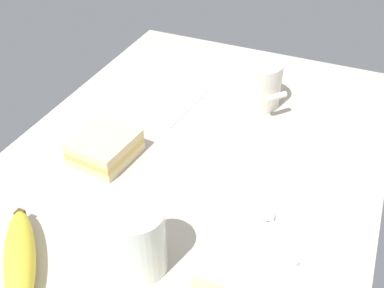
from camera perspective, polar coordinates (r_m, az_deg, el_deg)
tabletop at (r=79.68cm, az=0.00°, el=-2.26°), size 90.00×64.00×2.00cm
coffee_mug_black at (r=91.78cm, az=8.33°, el=7.73°), size 11.06×11.62×9.26cm
sandwich_side at (r=79.15cm, az=-11.01°, el=-0.42°), size 11.35×10.42×4.40cm
glass_of_milk at (r=59.97cm, az=-6.73°, el=-12.41°), size 7.22×7.22×10.45cm
banana at (r=65.57cm, az=-21.05°, el=-13.29°), size 15.61×14.07×4.04cm
spoon at (r=68.54cm, az=10.20°, el=-9.86°), size 9.85×8.93×0.80cm
paper_napkin at (r=94.45cm, az=-4.17°, el=5.72°), size 16.49×16.49×0.30cm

